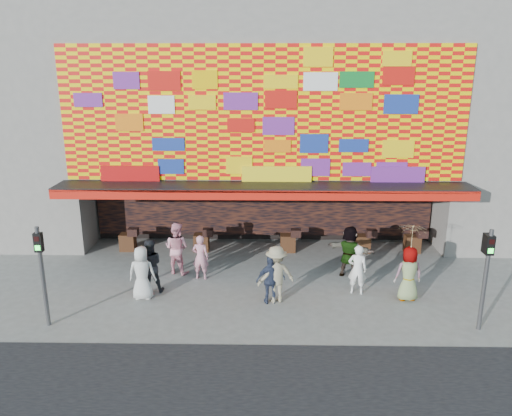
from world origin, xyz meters
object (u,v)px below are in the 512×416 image
Objects in this scene: signal_right at (487,269)px; ped_h at (357,269)px; ped_d at (276,274)px; ped_e at (271,280)px; ped_b at (200,257)px; ped_f at (349,252)px; ped_a at (142,273)px; ped_g at (409,274)px; ped_i at (177,248)px; parasol at (412,238)px; signal_left at (41,265)px; ped_c at (149,266)px.

signal_right reaches higher than ped_h.
ped_e is (-0.17, -0.11, -0.14)m from ped_d.
ped_f reaches higher than ped_b.
ped_b is 0.96× the size of ped_h.
ped_b is 3.06m from ped_e.
ped_d reaches higher than ped_a.
ped_b is 7.00m from ped_g.
ped_i is (-7.75, 2.04, 0.05)m from ped_g.
signal_right is 1.61× the size of ped_f.
ped_g is at bearing -173.45° from ped_i.
ped_b is 0.91× the size of parasol.
signal_left is 1.68× the size of ped_g.
parasol is at bearing 173.17° from ped_b.
signal_right is 1.87× the size of ped_b.
ped_a is 0.99× the size of ped_g.
signal_left is at bearing 35.96° from ped_a.
ped_d is 4.22m from ped_g.
signal_left is 12.40m from signal_right.
ped_c reaches higher than ped_b.
ped_d is at bearing 23.85° from ped_h.
ped_d is (4.16, -0.63, 0.01)m from ped_c.
signal_right reaches higher than ped_e.
ped_i is at bearing 27.19° from ped_f.
parasol is (4.21, 0.20, 1.18)m from ped_d.
ped_c is at bearing 40.77° from ped_f.
ped_h reaches higher than ped_e.
ped_g is (6.83, -1.53, 0.09)m from ped_b.
ped_a is 0.95× the size of ped_d.
ped_h is at bearing -177.35° from ped_e.
ped_b is 3.14m from ped_d.
ped_i reaches higher than ped_b.
ped_f is at bearing -160.65° from ped_i.
signal_left is 1.59× the size of ped_i.
ped_f is 1.06× the size of parasol.
ped_f reaches higher than ped_h.
signal_left is 1.70× the size of parasol.
ped_i is (0.62, 1.61, 0.03)m from ped_c.
signal_right is 4.91m from ped_f.
ped_i is at bearing 51.35° from signal_left.
parasol is (8.49, 0.08, 1.22)m from ped_a.
ped_c is at bearing -22.93° from ped_e.
signal_left reaches higher than ped_d.
ped_d reaches higher than ped_h.
ped_h is at bearing 120.82° from ped_f.
ped_i reaches higher than ped_d.
signal_right is 1.64× the size of ped_c.
ped_b is at bearing -18.01° from ped_g.
ped_f is at bearing -54.55° from ped_g.
parasol is at bearing 180.00° from ped_g.
ped_i is 1.07× the size of parasol.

